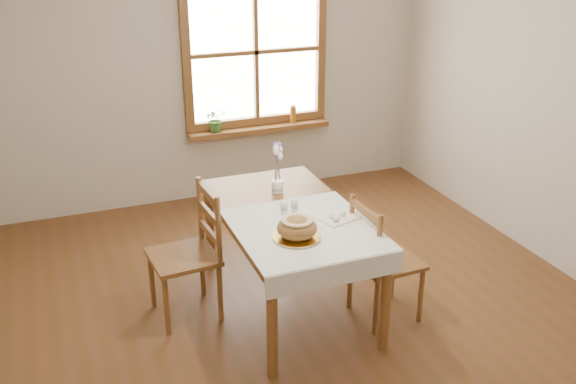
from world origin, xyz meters
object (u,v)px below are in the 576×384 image
Objects in this scene: chair_left at (183,255)px; chair_right at (387,259)px; flower_vase at (277,187)px; bread_plate at (297,237)px; dining_table at (288,223)px.

chair_right is (1.32, -0.53, -0.03)m from chair_left.
chair_right is 0.97m from flower_vase.
bread_plate is at bearing -101.04° from flower_vase.
dining_table is at bearing 76.42° from bread_plate.
dining_table is 16.84× the size of flower_vase.
bread_plate reaches higher than dining_table.
dining_table is at bearing 74.75° from chair_left.
chair_left is at bearing 138.59° from bread_plate.
dining_table is 1.76× the size of chair_right.
dining_table is 0.36m from flower_vase.
chair_right is 3.02× the size of bread_plate.
chair_left is at bearing 169.44° from dining_table.
bread_plate is (-0.10, -0.42, 0.10)m from dining_table.
dining_table is 0.77m from chair_left.
flower_vase reaches higher than dining_table.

